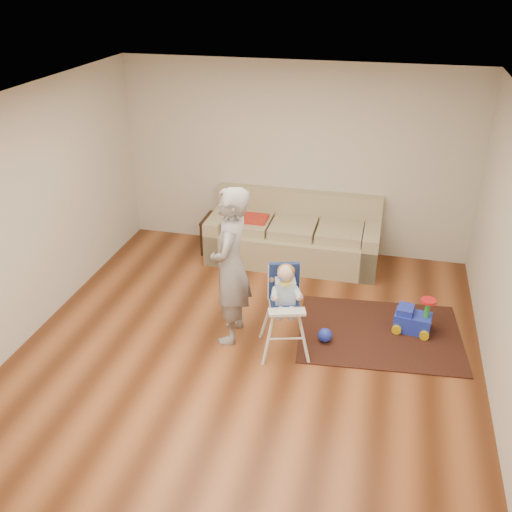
% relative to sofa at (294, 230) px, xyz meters
% --- Properties ---
extents(ground, '(5.50, 5.50, 0.00)m').
position_rel_sofa_xyz_m(ground, '(-0.08, -2.30, -0.46)').
color(ground, '#4F2712').
rests_on(ground, ground).
extents(room_envelope, '(5.04, 5.52, 2.72)m').
position_rel_sofa_xyz_m(room_envelope, '(-0.08, -1.77, 1.41)').
color(room_envelope, beige).
rests_on(room_envelope, ground).
extents(sofa, '(2.39, 0.98, 0.92)m').
position_rel_sofa_xyz_m(sofa, '(0.00, 0.00, 0.00)').
color(sofa, tan).
rests_on(sofa, ground).
extents(side_table, '(0.51, 0.51, 0.51)m').
position_rel_sofa_xyz_m(side_table, '(-1.08, 0.05, -0.20)').
color(side_table, black).
rests_on(side_table, ground).
extents(area_rug, '(1.96, 1.55, 0.01)m').
position_rel_sofa_xyz_m(area_rug, '(1.32, -1.58, -0.45)').
color(area_rug, black).
rests_on(area_rug, ground).
extents(ride_on_toy, '(0.44, 0.35, 0.45)m').
position_rel_sofa_xyz_m(ride_on_toy, '(1.67, -1.44, -0.22)').
color(ride_on_toy, '#2034CE').
rests_on(ride_on_toy, area_rug).
extents(toy_ball, '(0.16, 0.16, 0.16)m').
position_rel_sofa_xyz_m(toy_ball, '(0.72, -1.90, -0.37)').
color(toy_ball, '#2034CE').
rests_on(toy_ball, area_rug).
extents(high_chair, '(0.62, 0.62, 1.07)m').
position_rel_sofa_xyz_m(high_chair, '(0.30, -2.15, 0.06)').
color(high_chair, silver).
rests_on(high_chair, ground).
extents(adult, '(0.47, 0.68, 1.81)m').
position_rel_sofa_xyz_m(adult, '(-0.33, -2.02, 0.44)').
color(adult, gray).
rests_on(adult, ground).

